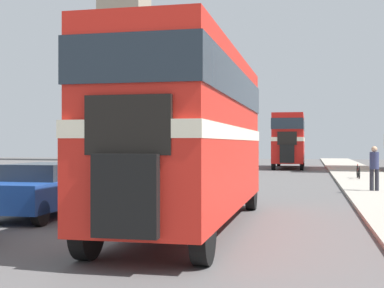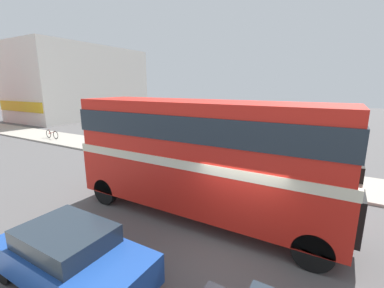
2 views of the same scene
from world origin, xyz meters
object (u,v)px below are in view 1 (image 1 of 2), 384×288
double_decker_bus (192,125)px  pedestrian_walking (374,166)px  car_parked_mid (43,189)px  bus_distant (289,137)px  bicycle_on_pavement (358,172)px  church_tower (125,5)px

double_decker_bus → pedestrian_walking: size_ratio=5.34×
car_parked_mid → pedestrian_walking: (9.91, 9.17, 0.38)m
bus_distant → car_parked_mid: bearing=-100.3°
pedestrian_walking → bicycle_on_pavement: bearing=89.7°
double_decker_bus → bus_distant: (1.19, 32.31, 0.09)m
bicycle_on_pavement → pedestrian_walking: bearing=-90.3°
bicycle_on_pavement → double_decker_bus: bearing=-106.9°
car_parked_mid → pedestrian_walking: bearing=42.8°
car_parked_mid → church_tower: church_tower is taller
bus_distant → pedestrian_walking: (4.21, -22.10, -1.45)m
double_decker_bus → bicycle_on_pavement: double_decker_bus is taller
car_parked_mid → bicycle_on_pavement: (9.95, 16.93, -0.29)m
bicycle_on_pavement → church_tower: church_tower is taller
bus_distant → car_parked_mid: (-5.70, -31.28, -1.83)m
bus_distant → church_tower: size_ratio=0.25×
bus_distant → church_tower: 29.82m
church_tower → double_decker_bus: bearing=-68.6°
double_decker_bus → pedestrian_walking: 11.62m
car_parked_mid → bus_distant: bearing=79.7°
bus_distant → pedestrian_walking: bearing=-79.2°
bicycle_on_pavement → car_parked_mid: bearing=-120.4°
bus_distant → car_parked_mid: size_ratio=2.29×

